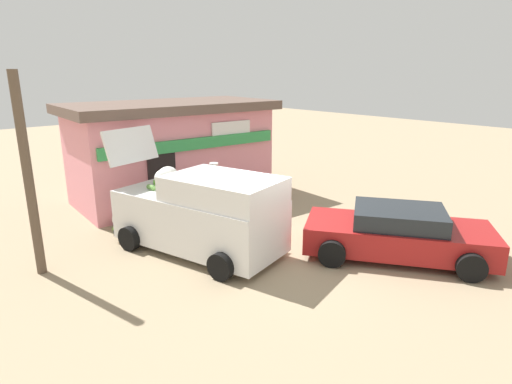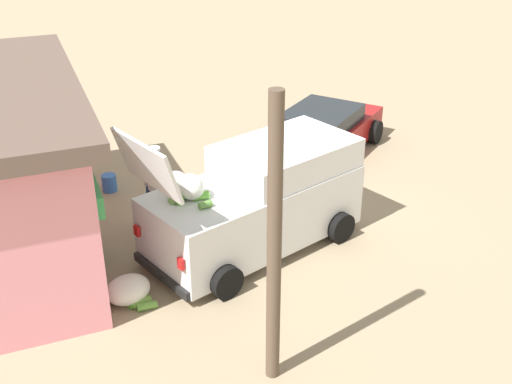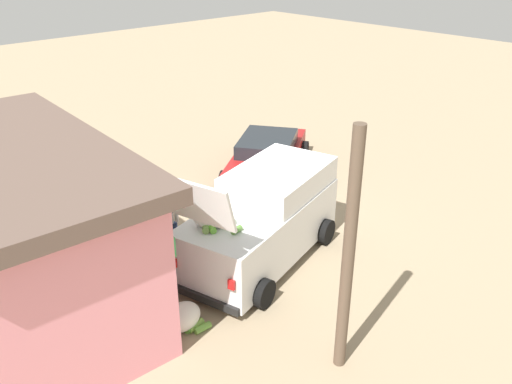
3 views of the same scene
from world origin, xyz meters
name	(u,v)px [view 3 (image 3 of 3)]	position (x,y,z in m)	size (l,w,h in m)	color
ground_plane	(273,222)	(0.00, 0.00, 0.00)	(60.00, 60.00, 0.00)	#9E896B
storefront_bar	(20,229)	(0.99, 5.85, 1.69)	(7.13, 3.99, 3.31)	pink
delivery_van	(263,218)	(-0.97, 1.31, 0.99)	(2.97, 4.82, 2.88)	white
parked_sedan	(267,157)	(2.33, -2.05, 0.59)	(3.89, 4.56, 1.22)	maroon
vendor_standing	(166,217)	(0.55, 2.87, 1.02)	(0.48, 0.48, 1.77)	navy
customer_bending	(203,242)	(-0.71, 2.82, 0.89)	(0.73, 0.69, 1.48)	navy
unloaded_banana_pile	(183,318)	(-1.74, 4.15, 0.23)	(0.74, 0.93, 0.51)	silver
paint_bucket	(103,224)	(2.61, 3.41, 0.20)	(0.34, 0.34, 0.40)	blue
utility_pole	(348,257)	(-4.35, 2.72, 2.18)	(0.20, 0.20, 4.37)	brown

